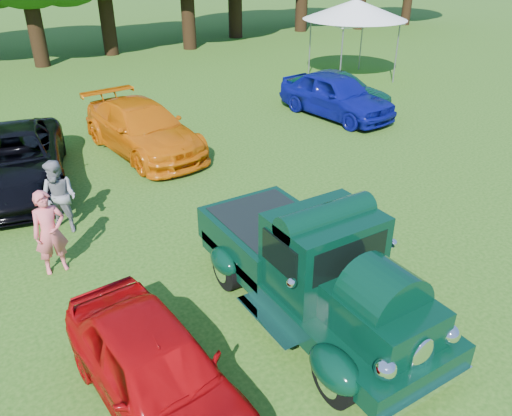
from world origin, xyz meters
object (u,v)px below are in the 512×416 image
hero_pickup (313,269)px  back_car_orange (143,128)px  spectator_pink (50,232)px  red_convertible (156,369)px  spectator_grey (59,197)px  back_car_blue (336,95)px  back_car_green (336,93)px  back_car_black (12,160)px  canopy_tent (355,10)px

hero_pickup → back_car_orange: bearing=88.4°
spectator_pink → hero_pickup: bearing=-48.3°
red_convertible → spectator_grey: 5.66m
back_car_blue → back_car_green: (0.46, 0.54, -0.11)m
back_car_black → canopy_tent: canopy_tent is taller
back_car_orange → spectator_grey: 4.96m
back_car_black → canopy_tent: bearing=27.8°
back_car_black → back_car_green: 11.70m
back_car_green → back_car_black: bearing=168.2°
back_car_green → canopy_tent: 5.90m
hero_pickup → spectator_grey: bearing=120.5°
back_car_blue → back_car_orange: bearing=170.6°
back_car_orange → back_car_blue: back_car_blue is taller
back_car_orange → canopy_tent: canopy_tent is taller
red_convertible → back_car_black: back_car_black is taller
back_car_orange → back_car_blue: bearing=-9.2°
hero_pickup → canopy_tent: bearing=46.6°
back_car_orange → red_convertible: bearing=-116.1°
back_car_orange → back_car_blue: (7.39, -0.33, 0.04)m
red_convertible → canopy_tent: size_ratio=0.70×
spectator_pink → spectator_grey: size_ratio=1.03×
red_convertible → back_car_orange: bearing=65.4°
hero_pickup → back_car_black: 8.99m
red_convertible → spectator_pink: (-0.49, 4.16, 0.22)m
hero_pickup → back_car_orange: size_ratio=1.00×
red_convertible → spectator_grey: (0.02, 5.65, 0.20)m
back_car_green → spectator_pink: size_ratio=2.40×
canopy_tent → back_car_black: bearing=-164.0°
back_car_black → back_car_blue: back_car_blue is taller
back_car_black → red_convertible: bearing=-74.9°
canopy_tent → spectator_grey: bearing=-153.4°
spectator_pink → back_car_green: bearing=22.4°
back_car_orange → back_car_green: size_ratio=1.24×
hero_pickup → back_car_green: hero_pickup is taller
spectator_grey → back_car_black: bearing=144.2°
back_car_orange → back_car_blue: size_ratio=1.11×
hero_pickup → back_car_black: (-3.57, 8.25, -0.12)m
back_car_orange → canopy_tent: size_ratio=0.96×
hero_pickup → back_car_green: (8.10, 9.07, -0.20)m
hero_pickup → spectator_pink: 5.12m
back_car_green → spectator_grey: spectator_grey is taller
red_convertible → back_car_black: (-0.51, 8.73, 0.11)m
spectator_grey → back_car_green: bearing=63.9°
spectator_grey → red_convertible: bearing=-45.6°
back_car_blue → spectator_pink: (-11.20, -4.86, 0.07)m
back_car_blue → spectator_grey: (-10.69, -3.37, 0.05)m
hero_pickup → spectator_grey: 6.00m
spectator_grey → back_car_blue: bearing=62.1°
spectator_grey → canopy_tent: canopy_tent is taller
back_car_green → spectator_pink: spectator_pink is taller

